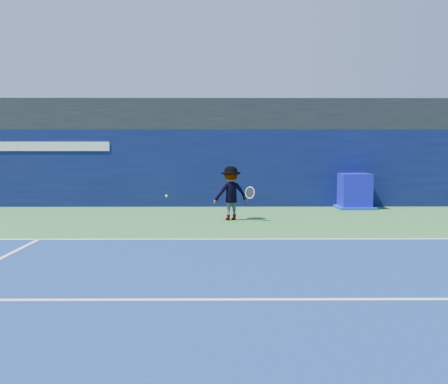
{
  "coord_description": "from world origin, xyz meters",
  "views": [
    {
      "loc": [
        -0.46,
        -9.31,
        2.27
      ],
      "look_at": [
        -0.36,
        5.2,
        1.0
      ],
      "focal_mm": 40.0,
      "sensor_mm": 36.0,
      "label": 1
    }
  ],
  "objects": [
    {
      "name": "back_wall_assembly",
      "position": [
        -0.0,
        10.5,
        1.5
      ],
      "size": [
        36.0,
        1.03,
        3.0
      ],
      "color": "#0B123E",
      "rests_on": "ground"
    },
    {
      "name": "stadium_band",
      "position": [
        0.0,
        11.5,
        3.6
      ],
      "size": [
        36.0,
        3.0,
        1.2
      ],
      "primitive_type": "cube",
      "color": "black",
      "rests_on": "back_wall_assembly"
    },
    {
      "name": "baseline",
      "position": [
        0.0,
        3.0,
        0.01
      ],
      "size": [
        24.0,
        0.1,
        0.01
      ],
      "primitive_type": "cube",
      "color": "white",
      "rests_on": "ground"
    },
    {
      "name": "tennis_ball",
      "position": [
        -2.12,
        5.86,
        0.83
      ],
      "size": [
        0.07,
        0.07,
        0.07
      ],
      "color": "#DBF11A",
      "rests_on": "ground"
    },
    {
      "name": "service_line",
      "position": [
        0.0,
        -2.0,
        0.01
      ],
      "size": [
        24.0,
        0.1,
        0.01
      ],
      "primitive_type": "cube",
      "color": "white",
      "rests_on": "ground"
    },
    {
      "name": "equipment_cart",
      "position": [
        4.63,
        9.53,
        0.6
      ],
      "size": [
        1.4,
        1.4,
        1.32
      ],
      "color": "#0E0CAD",
      "rests_on": "ground"
    },
    {
      "name": "ground",
      "position": [
        0.0,
        0.0,
        0.0
      ],
      "size": [
        80.0,
        80.0,
        0.0
      ],
      "primitive_type": "plane",
      "color": "#326F32",
      "rests_on": "ground"
    },
    {
      "name": "tennis_player",
      "position": [
        -0.14,
        6.42,
        0.85
      ],
      "size": [
        1.36,
        0.91,
        1.71
      ],
      "color": "silver",
      "rests_on": "ground"
    }
  ]
}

